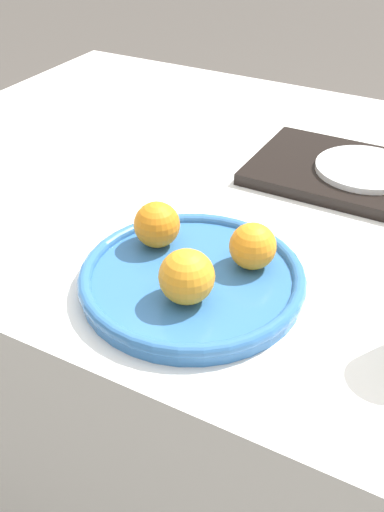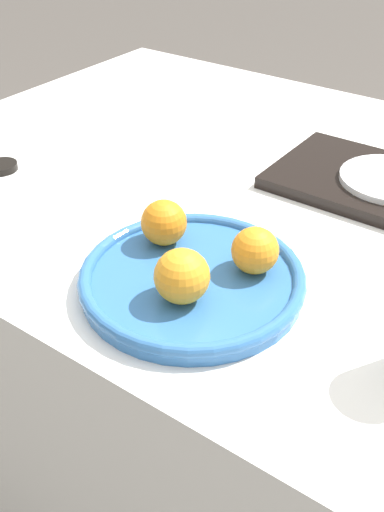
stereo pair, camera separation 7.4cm
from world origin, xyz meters
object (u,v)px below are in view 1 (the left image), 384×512
(side_plate, at_px, (365,169))
(orange_1, at_px, (187,277))
(fruit_platter, at_px, (192,279))
(orange_0, at_px, (253,246))
(serving_tray, at_px, (363,177))
(orange_2, at_px, (157,225))

(side_plate, bearing_deg, orange_1, -102.64)
(side_plate, bearing_deg, fruit_platter, -106.32)
(fruit_platter, distance_m, orange_0, 0.09)
(serving_tray, bearing_deg, side_plate, -45.00)
(orange_0, xyz_separation_m, side_plate, (0.06, 0.33, -0.02))
(serving_tray, distance_m, side_plate, 0.02)
(fruit_platter, height_order, orange_2, orange_2)
(orange_0, height_order, orange_2, orange_2)
(serving_tray, bearing_deg, orange_2, -118.52)
(orange_1, xyz_separation_m, side_plate, (0.10, 0.43, -0.03))
(fruit_platter, distance_m, orange_2, 0.09)
(serving_tray, relative_size, side_plate, 2.29)
(orange_2, xyz_separation_m, serving_tray, (0.19, 0.35, -0.04))
(fruit_platter, height_order, orange_0, orange_0)
(orange_0, xyz_separation_m, orange_1, (-0.04, -0.10, 0.00))
(fruit_platter, height_order, orange_1, orange_1)
(fruit_platter, bearing_deg, side_plate, 73.68)
(serving_tray, xyz_separation_m, side_plate, (0.00, -0.00, 0.02))
(orange_0, xyz_separation_m, orange_2, (-0.13, -0.02, 0.00))
(orange_1, relative_size, orange_2, 1.08)
(orange_2, distance_m, serving_tray, 0.40)
(orange_0, bearing_deg, orange_1, -112.01)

